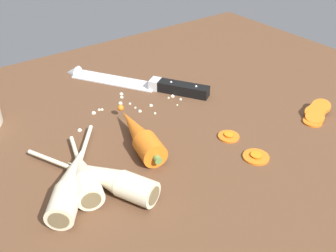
{
  "coord_description": "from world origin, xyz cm",
  "views": [
    {
      "loc": [
        -35.23,
        -50.05,
        40.15
      ],
      "look_at": [
        0.0,
        -2.0,
        1.5
      ],
      "focal_mm": 42.25,
      "sensor_mm": 36.0,
      "label": 1
    }
  ],
  "objects_px": {
    "parsnip_mid_right": "(84,175)",
    "carrot_slice_stack": "(316,114)",
    "parsnip_front": "(71,181)",
    "carrot_slice_stray_near": "(256,156)",
    "carrot_slice_stray_mid": "(229,136)",
    "whole_carrot": "(140,135)",
    "parsnip_mid_left": "(108,178)",
    "chefs_knife": "(131,81)"
  },
  "relations": [
    {
      "from": "parsnip_mid_left",
      "to": "carrot_slice_stray_mid",
      "type": "xyz_separation_m",
      "value": [
        0.24,
        -0.01,
        -0.02
      ]
    },
    {
      "from": "parsnip_front",
      "to": "parsnip_mid_right",
      "type": "relative_size",
      "value": 1.16
    },
    {
      "from": "chefs_knife",
      "to": "whole_carrot",
      "type": "xyz_separation_m",
      "value": [
        -0.11,
        -0.21,
        0.01
      ]
    },
    {
      "from": "parsnip_mid_right",
      "to": "carrot_slice_stack",
      "type": "relative_size",
      "value": 2.16
    },
    {
      "from": "parsnip_front",
      "to": "carrot_slice_stray_near",
      "type": "xyz_separation_m",
      "value": [
        0.28,
        -0.1,
        -0.02
      ]
    },
    {
      "from": "parsnip_mid_right",
      "to": "carrot_slice_stack",
      "type": "height_order",
      "value": "parsnip_mid_right"
    },
    {
      "from": "parsnip_mid_right",
      "to": "carrot_slice_stack",
      "type": "distance_m",
      "value": 0.46
    },
    {
      "from": "whole_carrot",
      "to": "carrot_slice_stray_mid",
      "type": "height_order",
      "value": "whole_carrot"
    },
    {
      "from": "parsnip_front",
      "to": "carrot_slice_stray_near",
      "type": "bearing_deg",
      "value": -20.31
    },
    {
      "from": "parsnip_front",
      "to": "carrot_slice_stray_near",
      "type": "height_order",
      "value": "parsnip_front"
    },
    {
      "from": "chefs_knife",
      "to": "parsnip_front",
      "type": "relative_size",
      "value": 1.52
    },
    {
      "from": "chefs_knife",
      "to": "parsnip_mid_right",
      "type": "distance_m",
      "value": 0.34
    },
    {
      "from": "parsnip_front",
      "to": "carrot_slice_stray_mid",
      "type": "bearing_deg",
      "value": -6.63
    },
    {
      "from": "whole_carrot",
      "to": "carrot_slice_stray_mid",
      "type": "distance_m",
      "value": 0.16
    },
    {
      "from": "whole_carrot",
      "to": "parsnip_mid_right",
      "type": "height_order",
      "value": "whole_carrot"
    },
    {
      "from": "parsnip_mid_left",
      "to": "carrot_slice_stray_mid",
      "type": "bearing_deg",
      "value": -1.74
    },
    {
      "from": "chefs_knife",
      "to": "parsnip_front",
      "type": "distance_m",
      "value": 0.36
    },
    {
      "from": "parsnip_mid_right",
      "to": "carrot_slice_stray_near",
      "type": "relative_size",
      "value": 3.99
    },
    {
      "from": "carrot_slice_stack",
      "to": "parsnip_mid_left",
      "type": "bearing_deg",
      "value": 172.37
    },
    {
      "from": "whole_carrot",
      "to": "chefs_knife",
      "type": "bearing_deg",
      "value": 62.14
    },
    {
      "from": "chefs_knife",
      "to": "carrot_slice_stack",
      "type": "xyz_separation_m",
      "value": [
        0.21,
        -0.33,
        0.0
      ]
    },
    {
      "from": "parsnip_mid_left",
      "to": "carrot_slice_stray_mid",
      "type": "height_order",
      "value": "parsnip_mid_left"
    },
    {
      "from": "chefs_knife",
      "to": "parsnip_mid_left",
      "type": "xyz_separation_m",
      "value": [
        -0.21,
        -0.27,
        0.01
      ]
    },
    {
      "from": "parsnip_mid_right",
      "to": "carrot_slice_stray_near",
      "type": "height_order",
      "value": "parsnip_mid_right"
    },
    {
      "from": "parsnip_front",
      "to": "parsnip_mid_right",
      "type": "bearing_deg",
      "value": 4.96
    },
    {
      "from": "parsnip_mid_right",
      "to": "carrot_slice_stray_mid",
      "type": "bearing_deg",
      "value": -7.51
    },
    {
      "from": "parsnip_mid_right",
      "to": "carrot_slice_stray_mid",
      "type": "height_order",
      "value": "parsnip_mid_right"
    },
    {
      "from": "chefs_knife",
      "to": "parsnip_mid_left",
      "type": "bearing_deg",
      "value": -127.26
    },
    {
      "from": "carrot_slice_stack",
      "to": "carrot_slice_stray_mid",
      "type": "xyz_separation_m",
      "value": [
        -0.18,
        0.05,
        -0.0
      ]
    },
    {
      "from": "parsnip_front",
      "to": "parsnip_mid_left",
      "type": "distance_m",
      "value": 0.05
    },
    {
      "from": "whole_carrot",
      "to": "parsnip_mid_left",
      "type": "xyz_separation_m",
      "value": [
        -0.1,
        -0.06,
        -0.0
      ]
    },
    {
      "from": "parsnip_mid_right",
      "to": "parsnip_front",
      "type": "bearing_deg",
      "value": -175.04
    },
    {
      "from": "parsnip_front",
      "to": "chefs_knife",
      "type": "bearing_deg",
      "value": 44.16
    },
    {
      "from": "carrot_slice_stray_near",
      "to": "carrot_slice_stray_mid",
      "type": "distance_m",
      "value": 0.07
    },
    {
      "from": "parsnip_mid_left",
      "to": "carrot_slice_stray_mid",
      "type": "relative_size",
      "value": 5.94
    },
    {
      "from": "parsnip_mid_left",
      "to": "whole_carrot",
      "type": "bearing_deg",
      "value": 33.5
    },
    {
      "from": "chefs_knife",
      "to": "whole_carrot",
      "type": "relative_size",
      "value": 1.68
    },
    {
      "from": "whole_carrot",
      "to": "carrot_slice_stack",
      "type": "xyz_separation_m",
      "value": [
        0.32,
        -0.12,
        -0.01
      ]
    },
    {
      "from": "whole_carrot",
      "to": "parsnip_mid_left",
      "type": "bearing_deg",
      "value": -146.5
    },
    {
      "from": "carrot_slice_stray_near",
      "to": "parsnip_mid_left",
      "type": "bearing_deg",
      "value": 161.56
    },
    {
      "from": "parsnip_front",
      "to": "parsnip_mid_left",
      "type": "relative_size",
      "value": 0.9
    },
    {
      "from": "chefs_knife",
      "to": "carrot_slice_stray_mid",
      "type": "distance_m",
      "value": 0.28
    }
  ]
}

